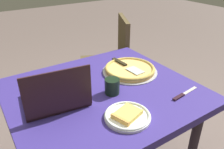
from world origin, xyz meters
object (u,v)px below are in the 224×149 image
laptop (56,97)px  pizza_tray (130,69)px  chair_near (111,59)px  table_knife (183,95)px  pizza_plate (127,116)px  dining_table (103,101)px  drink_cup (112,86)px

laptop → pizza_tray: size_ratio=0.97×
laptop → chair_near: bearing=41.6°
laptop → table_knife: 0.68m
laptop → pizza_plate: bearing=-50.0°
pizza_tray → chair_near: 0.68m
dining_table → pizza_tray: bearing=20.0°
pizza_plate → drink_cup: drink_cup is taller
pizza_tray → pizza_plate: bearing=-128.6°
table_knife → drink_cup: drink_cup is taller
pizza_plate → chair_near: size_ratio=0.24×
dining_table → laptop: bearing=178.5°
dining_table → pizza_plate: 0.29m
laptop → drink_cup: bearing=-11.9°
laptop → pizza_plate: 0.37m
dining_table → laptop: (-0.27, 0.01, 0.12)m
pizza_plate → laptop: bearing=130.0°
pizza_plate → table_knife: bearing=-1.6°
table_knife → chair_near: 1.02m
drink_cup → chair_near: bearing=57.5°
drink_cup → chair_near: chair_near is taller
chair_near → drink_cup: bearing=-122.5°
laptop → drink_cup: laptop is taller
pizza_tray → laptop: bearing=-170.6°
pizza_tray → table_knife: (0.07, -0.38, -0.01)m
laptop → chair_near: (0.78, 0.69, -0.24)m
laptop → table_knife: size_ratio=1.68×
table_knife → drink_cup: (-0.31, 0.23, 0.04)m
pizza_plate → table_knife: 0.37m
drink_cup → chair_near: size_ratio=0.10×
dining_table → drink_cup: drink_cup is taller
drink_cup → pizza_plate: bearing=-105.1°
laptop → pizza_tray: (0.53, 0.09, -0.03)m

